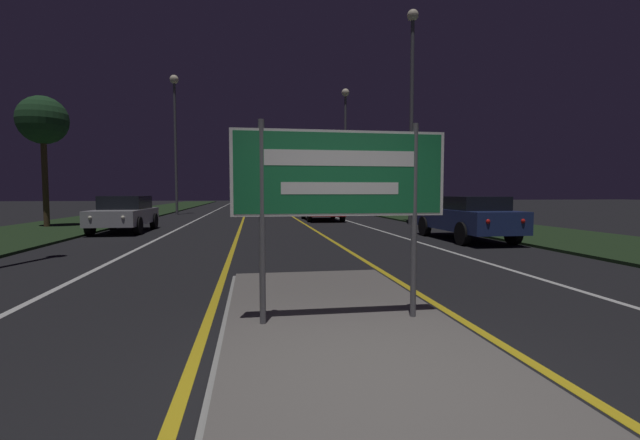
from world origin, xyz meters
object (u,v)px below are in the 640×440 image
highway_sign (340,181)px  car_approaching_0 (125,213)px  streetlight_right_far (345,129)px  streetlight_right_near (412,87)px  streetlight_left_far (175,119)px  warning_sign (426,192)px  car_receding_2 (297,202)px  car_receding_1 (322,207)px  car_receding_0 (466,216)px

highway_sign → car_approaching_0: (-6.07, 13.30, -0.96)m
streetlight_right_far → streetlight_right_near: bearing=-87.6°
highway_sign → car_approaching_0: size_ratio=0.58×
streetlight_left_far → warning_sign: bearing=-29.6°
streetlight_right_far → car_approaching_0: 19.82m
streetlight_right_near → warning_sign: 6.22m
streetlight_right_far → car_approaching_0: size_ratio=2.24×
streetlight_left_far → car_receding_2: streetlight_left_far is taller
car_receding_1 → streetlight_left_far: bearing=139.8°
streetlight_left_far → car_receding_1: bearing=-40.2°
car_receding_0 → car_receding_1: (-3.13, 10.57, -0.05)m
highway_sign → streetlight_left_far: streetlight_left_far is taller
car_receding_2 → warning_sign: size_ratio=1.79×
streetlight_right_near → car_receding_0: (-0.65, -6.82, -5.88)m
car_receding_1 → car_receding_0: bearing=-73.5°
streetlight_left_far → car_receding_1: (9.20, -7.77, -5.98)m
streetlight_right_far → car_receding_0: 20.23m
car_receding_0 → warning_sign: (2.72, 9.78, 0.81)m
car_receding_1 → car_receding_2: size_ratio=0.99×
car_receding_1 → streetlight_right_far: bearing=69.8°
streetlight_right_near → warning_sign: streetlight_right_near is taller
highway_sign → car_receding_1: highway_sign is taller
streetlight_right_near → streetlight_right_far: (-0.53, 12.59, -0.17)m
streetlight_right_near → highway_sign: bearing=-113.6°
car_receding_0 → car_receding_2: size_ratio=1.03×
car_receding_2 → car_receding_1: bearing=-87.6°
highway_sign → warning_sign: warning_sign is taller
car_receding_0 → car_receding_2: car_receding_2 is taller
car_receding_2 → car_receding_0: bearing=-80.1°
car_receding_2 → car_approaching_0: (-8.53, -15.48, -0.02)m
car_receding_0 → car_receding_1: 11.03m
streetlight_right_far → car_receding_1: 11.04m
highway_sign → streetlight_right_far: size_ratio=0.26×
car_receding_0 → car_approaching_0: bearing=158.0°
streetlight_right_near → warning_sign: (2.07, 2.96, -5.07)m
car_receding_2 → warning_sign: warning_sign is taller
streetlight_right_far → streetlight_left_far: bearing=-175.1°
car_approaching_0 → warning_sign: bearing=18.3°
streetlight_right_near → car_approaching_0: size_ratio=2.43×
streetlight_left_far → car_receding_2: 10.80m
car_receding_0 → car_approaching_0: size_ratio=1.10×
car_approaching_0 → warning_sign: 15.61m
car_receding_0 → warning_sign: warning_sign is taller
streetlight_right_far → warning_sign: (2.60, -9.64, -4.89)m
car_approaching_0 → warning_sign: (14.80, 4.90, 0.84)m
highway_sign → streetlight_left_far: 27.95m
streetlight_right_far → car_receding_2: bearing=165.5°
car_receding_2 → car_approaching_0: size_ratio=1.07×
highway_sign → car_receding_1: 19.23m
streetlight_left_far → car_receding_0: streetlight_left_far is taller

